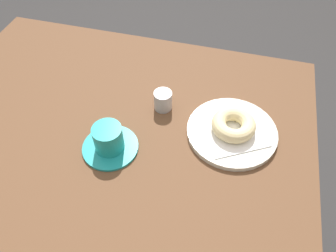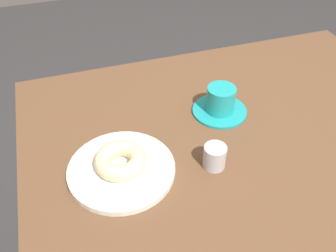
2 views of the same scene
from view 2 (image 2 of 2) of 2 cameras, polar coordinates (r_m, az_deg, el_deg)
table at (r=1.01m, az=10.76°, el=-6.01°), size 1.08×0.79×0.78m
plate_sugar_ring at (r=0.81m, az=-7.28°, el=-6.78°), size 0.24×0.24×0.01m
napkin_sugar_ring at (r=0.80m, az=-7.33°, el=-6.37°), size 0.20×0.20×0.00m
donut_sugar_ring at (r=0.79m, az=-7.45°, el=-5.37°), size 0.11×0.11×0.04m
coffee_cup at (r=0.95m, az=8.20°, el=3.70°), size 0.14×0.14×0.08m
sugar_jar at (r=0.81m, az=7.31°, el=-4.77°), size 0.05×0.05×0.06m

